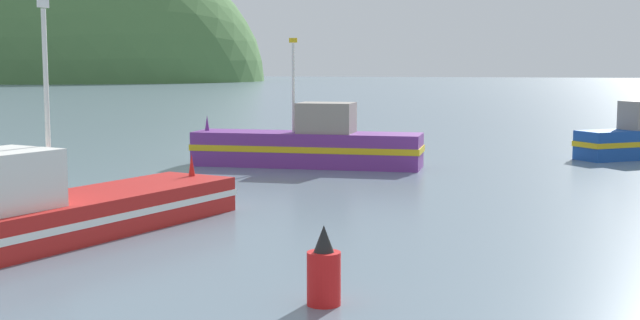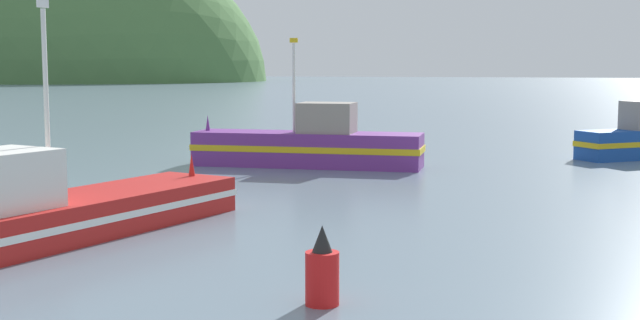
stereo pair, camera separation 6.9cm
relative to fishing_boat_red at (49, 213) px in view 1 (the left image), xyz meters
The scene contains 4 objects.
hill_mid_left 224.11m from the fishing_boat_red, 124.52° to the left, with size 119.37×95.50×82.61m, color #47703D.
fishing_boat_red is the anchor object (origin of this frame).
fishing_boat_purple 16.78m from the fishing_boat_red, 85.08° to the left, with size 10.16×2.97×5.54m.
channel_buoy 8.81m from the fishing_boat_red, 22.14° to the right, with size 0.63×0.63×1.49m.
Camera 1 is at (7.81, 1.64, 4.40)m, focal length 47.05 mm.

